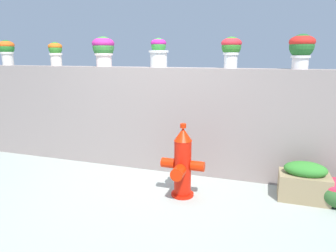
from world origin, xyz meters
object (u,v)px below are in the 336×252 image
object	(u,v)px
fire_hydrant	(182,164)
potted_plant_5	(302,47)
potted_plant_2	(103,49)
potted_plant_3	(159,51)
potted_plant_1	(55,51)
planter_box	(304,182)
potted_plant_4	(231,48)
potted_plant_0	(7,50)

from	to	relation	value
fire_hydrant	potted_plant_5	bearing A→B (deg)	32.53
potted_plant_2	potted_plant_5	bearing A→B (deg)	-0.27
potted_plant_3	potted_plant_5	size ratio (longest dim) A/B	0.96
potted_plant_1	planter_box	bearing A→B (deg)	-7.62
potted_plant_1	fire_hydrant	distance (m)	2.81
potted_plant_4	potted_plant_5	xyz separation A→B (m)	(0.85, -0.04, 0.01)
planter_box	fire_hydrant	bearing A→B (deg)	-165.61
potted_plant_0	potted_plant_3	size ratio (longest dim) A/B	1.03
potted_plant_0	fire_hydrant	size ratio (longest dim) A/B	0.46
planter_box	potted_plant_3	bearing A→B (deg)	166.57
potted_plant_0	planter_box	size ratio (longest dim) A/B	0.73
potted_plant_1	potted_plant_4	xyz separation A→B (m)	(2.75, -0.01, 0.03)
fire_hydrant	planter_box	bearing A→B (deg)	14.39
potted_plant_1	planter_box	xyz separation A→B (m)	(3.72, -0.50, -1.51)
potted_plant_2	potted_plant_3	xyz separation A→B (m)	(0.87, 0.01, -0.05)
potted_plant_3	fire_hydrant	distance (m)	1.66
potted_plant_2	planter_box	xyz separation A→B (m)	(2.84, -0.46, -1.55)
potted_plant_3	potted_plant_5	world-z (taller)	potted_plant_5
potted_plant_1	fire_hydrant	bearing A→B (deg)	-20.14
potted_plant_4	fire_hydrant	bearing A→B (deg)	-116.28
potted_plant_3	potted_plant_1	bearing A→B (deg)	179.16
potted_plant_1	potted_plant_4	distance (m)	2.75
potted_plant_1	potted_plant_3	xyz separation A→B (m)	(1.75, -0.03, -0.01)
potted_plant_2	potted_plant_5	distance (m)	2.71
potted_plant_5	fire_hydrant	distance (m)	2.02
potted_plant_1	fire_hydrant	xyz separation A→B (m)	(2.33, -0.86, -1.32)
potted_plant_2	potted_plant_4	distance (m)	1.87
potted_plant_0	potted_plant_5	xyz separation A→B (m)	(4.55, -0.04, 0.00)
potted_plant_0	potted_plant_2	size ratio (longest dim) A/B	0.94
planter_box	potted_plant_0	bearing A→B (deg)	174.08
potted_plant_3	potted_plant_4	xyz separation A→B (m)	(1.00, 0.02, 0.04)
potted_plant_3	fire_hydrant	bearing A→B (deg)	-54.74
potted_plant_1	potted_plant_2	size ratio (longest dim) A/B	0.84
potted_plant_3	fire_hydrant	size ratio (longest dim) A/B	0.45
potted_plant_4	planter_box	bearing A→B (deg)	-26.57
potted_plant_0	potted_plant_4	world-z (taller)	potted_plant_0
potted_plant_2	potted_plant_3	world-z (taller)	potted_plant_2
potted_plant_5	fire_hydrant	bearing A→B (deg)	-147.47
potted_plant_1	potted_plant_5	xyz separation A→B (m)	(3.59, -0.05, 0.04)
potted_plant_4	potted_plant_5	bearing A→B (deg)	-2.67
potted_plant_0	potted_plant_5	bearing A→B (deg)	-0.48
fire_hydrant	planter_box	world-z (taller)	fire_hydrant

